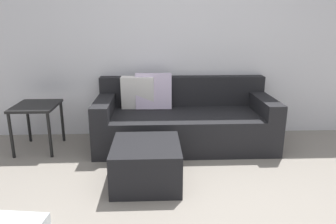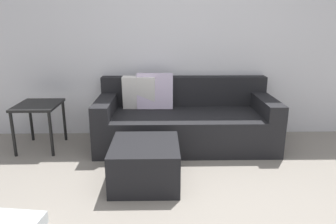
% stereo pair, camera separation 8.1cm
% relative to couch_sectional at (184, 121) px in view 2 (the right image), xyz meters
% --- Properties ---
extents(wall_back, '(6.27, 0.10, 2.65)m').
position_rel_couch_sectional_xyz_m(wall_back, '(0.02, 0.47, 1.02)').
color(wall_back, silver).
rests_on(wall_back, ground_plane).
extents(couch_sectional, '(2.20, 0.95, 0.90)m').
position_rel_couch_sectional_xyz_m(couch_sectional, '(0.00, 0.00, 0.00)').
color(couch_sectional, black).
rests_on(couch_sectional, ground_plane).
extents(ottoman, '(0.65, 0.71, 0.40)m').
position_rel_couch_sectional_xyz_m(ottoman, '(-0.45, -1.02, -0.10)').
color(ottoman, black).
rests_on(ottoman, ground_plane).
extents(side_table, '(0.50, 0.59, 0.57)m').
position_rel_couch_sectional_xyz_m(side_table, '(-1.79, -0.10, 0.18)').
color(side_table, black).
rests_on(side_table, ground_plane).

